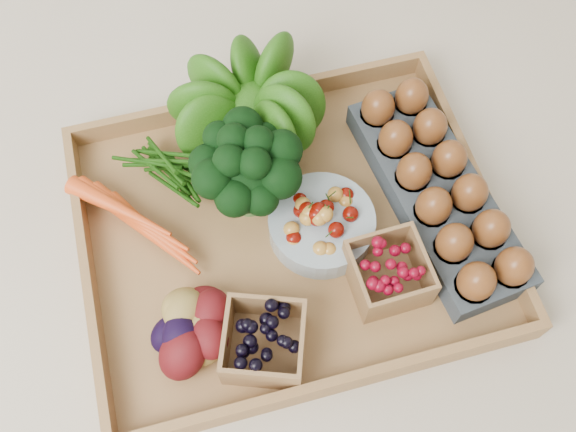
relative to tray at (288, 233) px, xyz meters
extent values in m
plane|color=beige|center=(0.00, 0.00, -0.01)|extent=(4.00, 4.00, 0.00)
cube|color=#9F7342|center=(0.00, 0.00, 0.00)|extent=(0.55, 0.45, 0.01)
sphere|color=#18480B|center=(-0.01, 0.17, 0.08)|extent=(0.15, 0.15, 0.15)
cylinder|color=#8C9EA5|center=(0.04, -0.01, 0.03)|extent=(0.14, 0.14, 0.04)
cube|color=#3A434A|center=(0.21, -0.01, 0.03)|extent=(0.16, 0.35, 0.04)
cube|color=black|center=(-0.07, -0.15, 0.04)|extent=(0.12, 0.12, 0.07)
cube|color=maroon|center=(0.10, -0.11, 0.04)|extent=(0.10, 0.10, 0.06)
camera|label=1|loc=(-0.10, -0.37, 0.80)|focal=40.00mm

